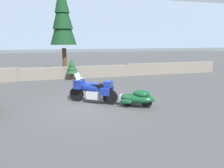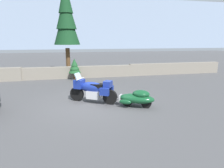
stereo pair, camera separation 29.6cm
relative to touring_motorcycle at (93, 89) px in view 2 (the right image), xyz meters
The scene contains 7 objects.
ground_plane 0.68m from the touring_motorcycle, 138.57° to the right, with size 80.00×80.00×0.00m, color #4C4C4F.
stone_guard_wall 6.38m from the touring_motorcycle, 97.63° to the left, with size 24.00×0.65×0.93m.
distant_ridgeline 96.59m from the touring_motorcycle, 90.13° to the left, with size 240.00×80.00×16.00m, color #8C9EB7.
touring_motorcycle is the anchor object (origin of this frame).
car_shaped_trailer 2.05m from the touring_motorcycle, 31.74° to the right, with size 2.06×1.47×0.76m.
pine_tree_tall 9.42m from the touring_motorcycle, 96.49° to the left, with size 2.10×2.10×7.47m.
pine_sapling_near 5.83m from the touring_motorcycle, 95.44° to the left, with size 0.87×0.87×1.51m.
Camera 2 is at (-0.89, -8.61, 2.80)m, focal length 32.14 mm.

